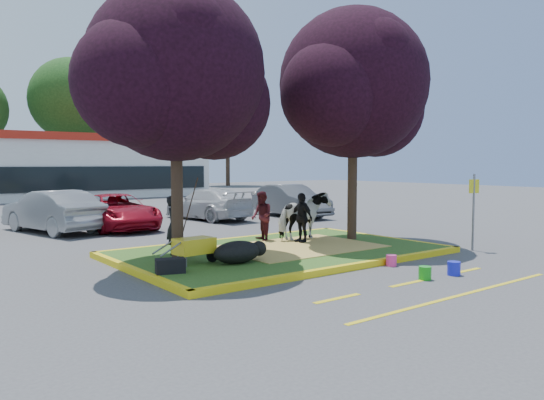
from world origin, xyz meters
TOP-DOWN VIEW (x-y plane):
  - ground at (0.00, 0.00)m, footprint 90.00×90.00m
  - median_island at (0.00, 0.00)m, footprint 8.00×5.00m
  - curb_near at (0.00, -2.58)m, footprint 8.30×0.16m
  - curb_far at (0.00, 2.58)m, footprint 8.30×0.16m
  - curb_left at (-4.08, 0.00)m, footprint 0.16×5.30m
  - curb_right at (4.08, 0.00)m, footprint 0.16×5.30m
  - straw_bedding at (0.60, 0.00)m, footprint 4.20×3.00m
  - tree_purple_left at (-2.78, 0.38)m, footprint 5.06×4.20m
  - tree_purple_right at (2.92, 0.18)m, footprint 5.30×4.40m
  - fire_lane_stripe_a at (-2.00, -4.20)m, footprint 1.10×0.12m
  - fire_lane_stripe_b at (0.00, -4.20)m, footprint 1.10×0.12m
  - fire_lane_stripe_c at (2.00, -4.20)m, footprint 1.10×0.12m
  - fire_lane_long at (0.00, -5.40)m, footprint 6.00×0.10m
  - retail_building at (2.00, 27.98)m, footprint 20.40×8.40m
  - treeline at (1.23, 37.61)m, footprint 46.58×7.80m
  - cow at (1.62, 0.92)m, footprint 1.73×0.87m
  - calf at (-2.00, -0.96)m, footprint 1.26×0.82m
  - handler at (-2.60, 0.99)m, footprint 0.57×0.64m
  - visitor_a at (0.51, 1.53)m, footprint 0.71×0.82m
  - visitor_b at (1.21, 0.56)m, footprint 0.37×0.84m
  - wheelbarrow at (-2.83, -0.47)m, footprint 1.58×0.61m
  - gear_bag_dark at (-3.70, -1.01)m, footprint 0.67×0.49m
  - gear_bag_green at (-3.70, -0.94)m, footprint 0.46×0.34m
  - sign_post at (4.68, -2.70)m, footprint 0.28×0.15m
  - bucket_green at (0.54, -4.19)m, footprint 0.34×0.34m
  - bucket_pink at (1.13, -2.80)m, footprint 0.25×0.25m
  - bucket_blue at (1.41, -4.30)m, footprint 0.34×0.34m
  - car_silver at (-3.52, 8.43)m, footprint 2.60×4.73m
  - car_red at (-1.37, 8.04)m, footprint 2.27×4.70m
  - car_white at (3.01, 8.86)m, footprint 2.38×4.76m
  - car_grey at (6.52, 7.54)m, footprint 1.84×4.51m

SIDE VIEW (x-z plane):
  - ground at x=0.00m, z-range 0.00..0.00m
  - fire_lane_stripe_a at x=-2.00m, z-range 0.00..0.01m
  - fire_lane_stripe_b at x=0.00m, z-range 0.00..0.01m
  - fire_lane_stripe_c at x=2.00m, z-range 0.00..0.01m
  - fire_lane_long at x=0.00m, z-range 0.00..0.01m
  - median_island at x=0.00m, z-range 0.00..0.15m
  - curb_near at x=0.00m, z-range 0.00..0.15m
  - curb_far at x=0.00m, z-range 0.00..0.15m
  - curb_left at x=-4.08m, z-range 0.00..0.15m
  - curb_right at x=4.08m, z-range 0.00..0.15m
  - bucket_pink at x=1.13m, z-range 0.00..0.27m
  - bucket_green at x=0.54m, z-range 0.00..0.28m
  - bucket_blue at x=1.41m, z-range 0.00..0.30m
  - straw_bedding at x=0.60m, z-range 0.15..0.16m
  - gear_bag_green at x=-3.70m, z-range 0.15..0.37m
  - gear_bag_dark at x=-3.70m, z-range 0.15..0.45m
  - calf at x=-2.00m, z-range 0.15..0.66m
  - wheelbarrow at x=-2.83m, z-range 0.26..0.86m
  - car_red at x=-1.37m, z-range 0.00..1.29m
  - car_white at x=3.01m, z-range 0.00..1.33m
  - car_grey at x=6.52m, z-range 0.00..1.45m
  - car_silver at x=-3.52m, z-range 0.00..1.48m
  - cow at x=1.62m, z-range 0.15..1.57m
  - visitor_b at x=1.21m, z-range 0.15..1.58m
  - visitor_a at x=0.51m, z-range 0.15..1.60m
  - handler at x=-2.60m, z-range 0.15..1.61m
  - sign_post at x=4.68m, z-range 0.22..2.35m
  - retail_building at x=2.00m, z-range 0.05..4.45m
  - tree_purple_left at x=-2.78m, z-range 1.10..7.61m
  - tree_purple_right at x=2.92m, z-range 1.15..7.97m
  - treeline at x=1.23m, z-range 0.42..15.05m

